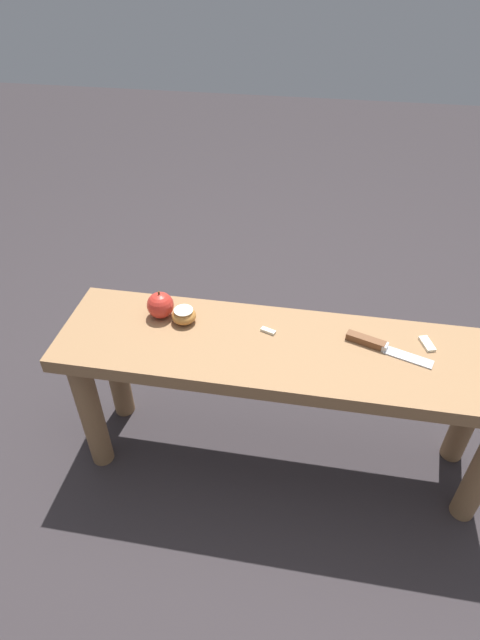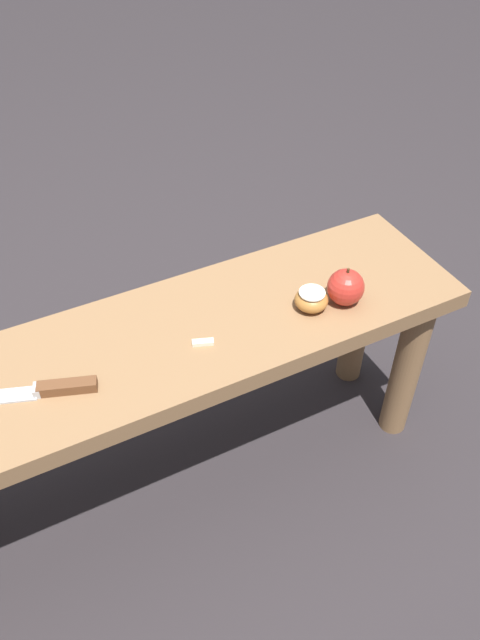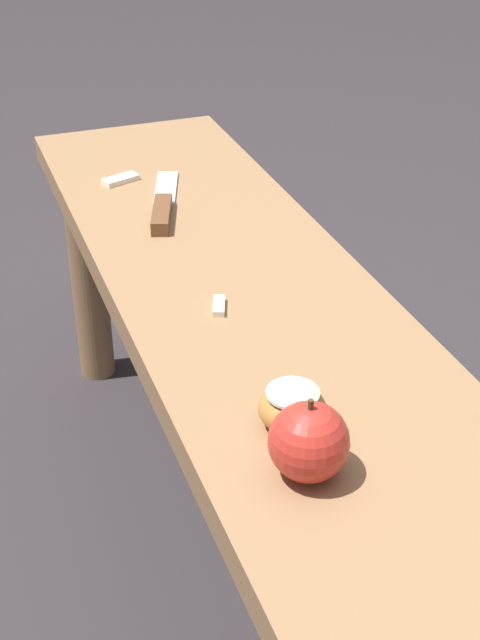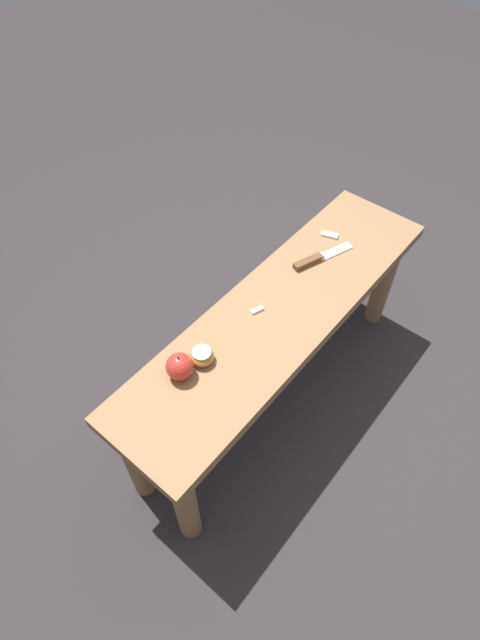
{
  "view_description": "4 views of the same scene",
  "coord_description": "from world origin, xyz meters",
  "px_view_note": "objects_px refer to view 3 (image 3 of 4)",
  "views": [
    {
      "loc": [
        -0.04,
        0.96,
        1.35
      ],
      "look_at": [
        0.13,
        -0.05,
        0.5
      ],
      "focal_mm": 28.0,
      "sensor_mm": 36.0,
      "label": 1
    },
    {
      "loc": [
        -0.26,
        -0.81,
        1.3
      ],
      "look_at": [
        0.13,
        -0.05,
        0.5
      ],
      "focal_mm": 35.0,
      "sensor_mm": 36.0,
      "label": 2
    },
    {
      "loc": [
        0.91,
        -0.34,
        1.02
      ],
      "look_at": [
        0.13,
        -0.05,
        0.5
      ],
      "focal_mm": 50.0,
      "sensor_mm": 36.0,
      "label": 3
    },
    {
      "loc": [
        0.81,
        0.52,
        1.6
      ],
      "look_at": [
        0.13,
        -0.05,
        0.5
      ],
      "focal_mm": 28.0,
      "sensor_mm": 36.0,
      "label": 4
    }
  ],
  "objects_px": {
    "wooden_bench": "(241,347)",
    "knife": "(163,207)",
    "apple_whole": "(309,442)",
    "apple_cut": "(292,408)"
  },
  "relations": [
    {
      "from": "apple_cut",
      "to": "wooden_bench",
      "type": "bearing_deg",
      "value": 169.62
    },
    {
      "from": "wooden_bench",
      "to": "knife",
      "type": "relative_size",
      "value": 5.48
    },
    {
      "from": "knife",
      "to": "wooden_bench",
      "type": "bearing_deg",
      "value": -152.04
    },
    {
      "from": "wooden_bench",
      "to": "knife",
      "type": "distance_m",
      "value": 0.26
    },
    {
      "from": "apple_cut",
      "to": "knife",
      "type": "bearing_deg",
      "value": 178.1
    },
    {
      "from": "knife",
      "to": "apple_cut",
      "type": "height_order",
      "value": "apple_cut"
    },
    {
      "from": "apple_whole",
      "to": "apple_cut",
      "type": "xyz_separation_m",
      "value": [
        -0.07,
        0.01,
        -0.02
      ]
    },
    {
      "from": "wooden_bench",
      "to": "apple_whole",
      "type": "bearing_deg",
      "value": -10.59
    },
    {
      "from": "apple_whole",
      "to": "knife",
      "type": "bearing_deg",
      "value": 176.96
    },
    {
      "from": "wooden_bench",
      "to": "apple_cut",
      "type": "xyz_separation_m",
      "value": [
        0.29,
        -0.05,
        0.12
      ]
    }
  ]
}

